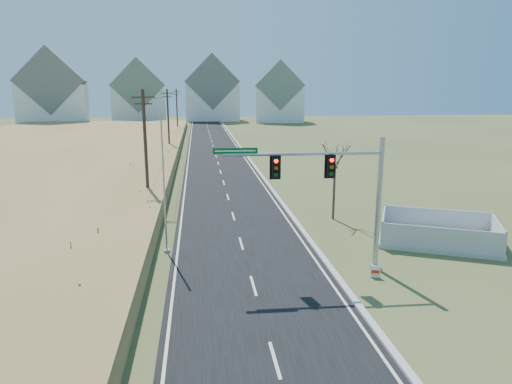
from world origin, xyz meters
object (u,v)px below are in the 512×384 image
object	(u,v)px
open_sign	(375,272)
bare_tree	(335,155)
fence_enclosure	(437,237)
flagpole	(165,199)
traffic_signal_mast	(343,190)

from	to	relation	value
open_sign	bare_tree	bearing A→B (deg)	101.02
fence_enclosure	flagpole	distance (m)	16.33
open_sign	flagpole	world-z (taller)	flagpole
bare_tree	open_sign	bearing A→B (deg)	-95.28
traffic_signal_mast	fence_enclosure	size ratio (longest dim) A/B	1.06
flagpole	fence_enclosure	bearing A→B (deg)	-1.06
flagpole	traffic_signal_mast	bearing A→B (deg)	-22.29
fence_enclosure	open_sign	bearing A→B (deg)	-116.36
flagpole	bare_tree	size ratio (longest dim) A/B	1.35
fence_enclosure	bare_tree	world-z (taller)	bare_tree
traffic_signal_mast	flagpole	bearing A→B (deg)	159.48
traffic_signal_mast	fence_enclosure	xyz separation A→B (m)	(7.13, 3.38, -3.90)
bare_tree	flagpole	bearing A→B (deg)	-154.55
flagpole	bare_tree	world-z (taller)	flagpole
fence_enclosure	open_sign	size ratio (longest dim) A/B	13.73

